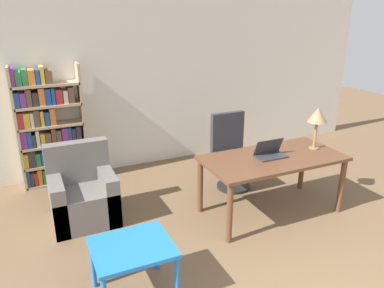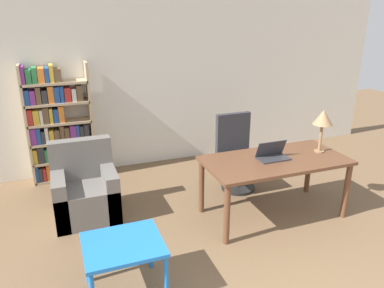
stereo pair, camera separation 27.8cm
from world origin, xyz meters
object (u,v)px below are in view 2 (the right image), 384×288
(armchair, at_px, (86,193))
(side_table_blue, at_px, (123,250))
(desk, at_px, (275,166))
(bookshelf, at_px, (56,127))
(laptop, at_px, (272,155))
(table_lamp, at_px, (323,119))
(office_chair, at_px, (236,155))

(armchair, bearing_deg, side_table_blue, -82.79)
(desk, height_order, side_table_blue, desk)
(side_table_blue, xyz_separation_m, bookshelf, (-0.44, 2.78, 0.37))
(laptop, xyz_separation_m, table_lamp, (0.68, -0.00, 0.38))
(desk, xyz_separation_m, office_chair, (-0.07, 0.87, -0.17))
(bookshelf, bearing_deg, desk, -39.89)
(table_lamp, xyz_separation_m, armchair, (-2.84, 0.76, -0.87))
(laptop, xyz_separation_m, side_table_blue, (-1.96, -0.76, -0.35))
(office_chair, xyz_separation_m, bookshelf, (-2.37, 1.17, 0.33))
(desk, bearing_deg, table_lamp, 1.83)
(armchair, distance_m, bookshelf, 1.39)
(desk, bearing_deg, armchair, 160.48)
(desk, xyz_separation_m, table_lamp, (0.65, 0.02, 0.52))
(table_lamp, xyz_separation_m, office_chair, (-0.72, 0.85, -0.69))
(bookshelf, bearing_deg, office_chair, -26.23)
(office_chair, relative_size, bookshelf, 0.61)
(side_table_blue, bearing_deg, bookshelf, 99.05)
(laptop, relative_size, table_lamp, 0.70)
(table_lamp, relative_size, side_table_blue, 0.79)
(side_table_blue, height_order, armchair, armchair)
(side_table_blue, relative_size, armchair, 0.73)
(armchair, xyz_separation_m, bookshelf, (-0.25, 1.26, 0.51))
(laptop, distance_m, side_table_blue, 2.14)
(desk, xyz_separation_m, bookshelf, (-2.44, 2.04, 0.17))
(office_chair, xyz_separation_m, armchair, (-2.12, -0.10, -0.18))
(desk, distance_m, office_chair, 0.89)
(desk, relative_size, office_chair, 1.62)
(desk, relative_size, armchair, 1.83)
(desk, height_order, table_lamp, table_lamp)
(desk, xyz_separation_m, armchair, (-2.19, 0.78, -0.35))
(laptop, height_order, table_lamp, table_lamp)
(desk, height_order, laptop, laptop)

